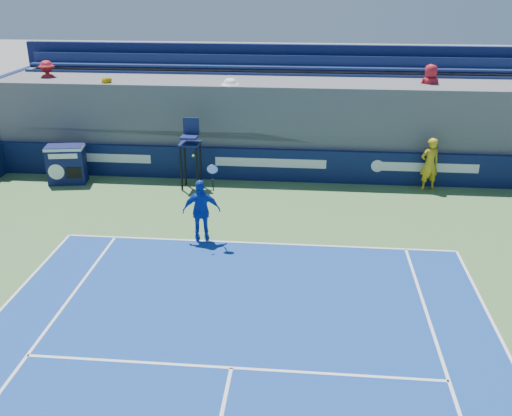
# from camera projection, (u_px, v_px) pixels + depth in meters

# --- Properties ---
(ball_person) EXTENTS (0.78, 0.62, 1.86)m
(ball_person) POSITION_uv_depth(u_px,v_px,m) (430.00, 164.00, 19.65)
(ball_person) COLOR gold
(ball_person) RESTS_ON apron
(back_hoarding) EXTENTS (20.40, 0.21, 1.20)m
(back_hoarding) POSITION_uv_depth(u_px,v_px,m) (271.00, 165.00, 20.62)
(back_hoarding) COLOR #0B1643
(back_hoarding) RESTS_ON ground
(match_clock) EXTENTS (1.42, 0.94, 1.40)m
(match_clock) POSITION_uv_depth(u_px,v_px,m) (66.00, 163.00, 20.35)
(match_clock) COLOR #0D1445
(match_clock) RESTS_ON ground
(umpire_chair) EXTENTS (0.72, 0.72, 2.48)m
(umpire_chair) POSITION_uv_depth(u_px,v_px,m) (190.00, 146.00, 19.58)
(umpire_chair) COLOR black
(umpire_chair) RESTS_ON ground
(tennis_player) EXTENTS (1.12, 0.61, 2.57)m
(tennis_player) POSITION_uv_depth(u_px,v_px,m) (202.00, 211.00, 15.92)
(tennis_player) COLOR #163EB4
(tennis_player) RESTS_ON apron
(stadium_seating) EXTENTS (21.00, 4.05, 4.40)m
(stadium_seating) POSITION_uv_depth(u_px,v_px,m) (274.00, 118.00, 22.02)
(stadium_seating) COLOR #57575C
(stadium_seating) RESTS_ON ground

